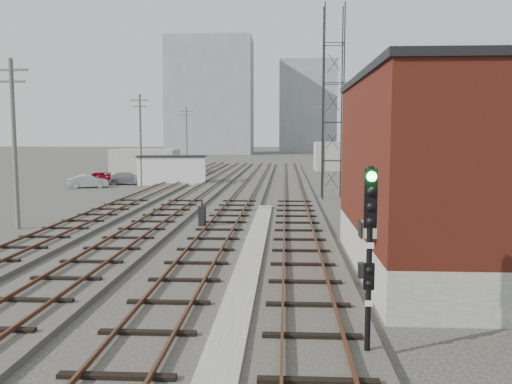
# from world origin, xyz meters

# --- Properties ---
(ground) EXTENTS (320.00, 320.00, 0.00)m
(ground) POSITION_xyz_m (0.00, 60.00, 0.00)
(ground) COLOR #282621
(ground) RESTS_ON ground
(track_right) EXTENTS (3.20, 90.00, 0.39)m
(track_right) POSITION_xyz_m (2.50, 39.00, 0.11)
(track_right) COLOR #332D28
(track_right) RESTS_ON ground
(track_mid_right) EXTENTS (3.20, 90.00, 0.39)m
(track_mid_right) POSITION_xyz_m (-1.50, 39.00, 0.11)
(track_mid_right) COLOR #332D28
(track_mid_right) RESTS_ON ground
(track_mid_left) EXTENTS (3.20, 90.00, 0.39)m
(track_mid_left) POSITION_xyz_m (-5.50, 39.00, 0.11)
(track_mid_left) COLOR #332D28
(track_mid_left) RESTS_ON ground
(track_left) EXTENTS (3.20, 90.00, 0.39)m
(track_left) POSITION_xyz_m (-9.50, 39.00, 0.11)
(track_left) COLOR #332D28
(track_left) RESTS_ON ground
(platform_curb) EXTENTS (0.90, 28.00, 0.26)m
(platform_curb) POSITION_xyz_m (0.50, 14.00, 0.13)
(platform_curb) COLOR gray
(platform_curb) RESTS_ON ground
(brick_building) EXTENTS (6.54, 12.20, 7.22)m
(brick_building) POSITION_xyz_m (7.50, 12.00, 3.63)
(brick_building) COLOR gray
(brick_building) RESTS_ON ground
(lattice_tower) EXTENTS (1.60, 1.60, 15.00)m
(lattice_tower) POSITION_xyz_m (5.50, 35.00, 7.50)
(lattice_tower) COLOR black
(lattice_tower) RESTS_ON ground
(utility_pole_left_a) EXTENTS (1.80, 0.24, 9.00)m
(utility_pole_left_a) POSITION_xyz_m (-12.50, 20.00, 4.80)
(utility_pole_left_a) COLOR #595147
(utility_pole_left_a) RESTS_ON ground
(utility_pole_left_b) EXTENTS (1.80, 0.24, 9.00)m
(utility_pole_left_b) POSITION_xyz_m (-12.50, 45.00, 4.80)
(utility_pole_left_b) COLOR #595147
(utility_pole_left_b) RESTS_ON ground
(utility_pole_left_c) EXTENTS (1.80, 0.24, 9.00)m
(utility_pole_left_c) POSITION_xyz_m (-12.50, 70.00, 4.80)
(utility_pole_left_c) COLOR #595147
(utility_pole_left_c) RESTS_ON ground
(utility_pole_right_a) EXTENTS (1.80, 0.24, 9.00)m
(utility_pole_right_a) POSITION_xyz_m (6.50, 28.00, 4.80)
(utility_pole_right_a) COLOR #595147
(utility_pole_right_a) RESTS_ON ground
(utility_pole_right_b) EXTENTS (1.80, 0.24, 9.00)m
(utility_pole_right_b) POSITION_xyz_m (6.50, 58.00, 4.80)
(utility_pole_right_b) COLOR #595147
(utility_pole_right_b) RESTS_ON ground
(apartment_left) EXTENTS (22.00, 14.00, 30.00)m
(apartment_left) POSITION_xyz_m (-18.00, 135.00, 15.00)
(apartment_left) COLOR gray
(apartment_left) RESTS_ON ground
(apartment_right) EXTENTS (16.00, 12.00, 26.00)m
(apartment_right) POSITION_xyz_m (8.00, 150.00, 13.00)
(apartment_right) COLOR gray
(apartment_right) RESTS_ON ground
(shed_left) EXTENTS (8.00, 5.00, 3.20)m
(shed_left) POSITION_xyz_m (-16.00, 60.00, 1.60)
(shed_left) COLOR gray
(shed_left) RESTS_ON ground
(shed_right) EXTENTS (6.00, 6.00, 4.00)m
(shed_right) POSITION_xyz_m (9.00, 70.00, 2.00)
(shed_right) COLOR gray
(shed_right) RESTS_ON ground
(signal_mast) EXTENTS (0.40, 0.42, 4.36)m
(signal_mast) POSITION_xyz_m (3.70, 3.88, 2.60)
(signal_mast) COLOR gray
(signal_mast) RESTS_ON ground
(switch_stand) EXTENTS (0.39, 0.39, 1.49)m
(switch_stand) POSITION_xyz_m (-2.59, 20.36, 0.70)
(switch_stand) COLOR black
(switch_stand) RESTS_ON ground
(site_trailer) EXTENTS (7.28, 3.85, 2.93)m
(site_trailer) POSITION_xyz_m (-9.72, 46.66, 1.48)
(site_trailer) COLOR white
(site_trailer) RESTS_ON ground
(car_red) EXTENTS (4.31, 2.50, 1.38)m
(car_red) POSITION_xyz_m (-16.46, 45.57, 0.69)
(car_red) COLOR maroon
(car_red) RESTS_ON ground
(car_silver) EXTENTS (3.94, 2.37, 1.23)m
(car_silver) POSITION_xyz_m (-16.92, 42.44, 0.61)
(car_silver) COLOR #9C9FA3
(car_silver) RESTS_ON ground
(car_grey) EXTENTS (4.42, 2.02, 1.25)m
(car_grey) POSITION_xyz_m (-14.11, 45.87, 0.63)
(car_grey) COLOR gray
(car_grey) RESTS_ON ground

